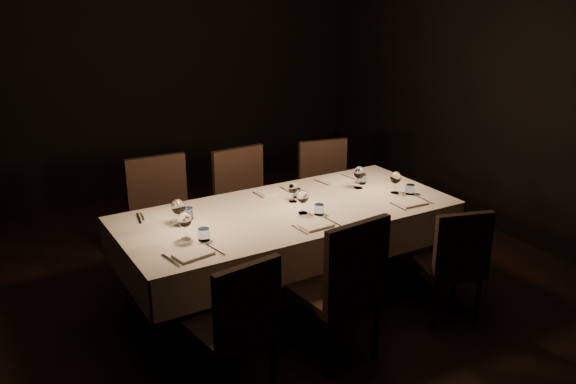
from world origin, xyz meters
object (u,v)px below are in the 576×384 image
dining_table (288,219)px  chair_near_center (343,284)px  chair_far_left (163,215)px  chair_far_right (327,189)px  chair_near_left (238,321)px  chair_near_right (454,259)px  chair_far_center (246,202)px

dining_table → chair_near_center: chair_near_center is taller
chair_far_left → chair_far_right: 1.56m
chair_far_left → chair_near_left: bearing=-91.3°
chair_near_right → dining_table: bearing=-26.9°
chair_far_center → chair_far_right: bearing=-6.3°
chair_near_center → chair_near_right: bearing=174.4°
chair_far_center → chair_far_left: bearing=174.2°
chair_near_left → chair_far_center: (0.88, 1.65, 0.04)m
dining_table → chair_near_right: size_ratio=2.86×
dining_table → chair_far_left: (-0.69, 0.85, -0.13)m
chair_near_left → chair_near_center: chair_near_center is taller
dining_table → chair_near_right: chair_near_right is taller
dining_table → chair_near_left: (-0.83, -0.84, -0.18)m
chair_near_left → chair_far_right: (1.70, 1.60, 0.03)m
dining_table → chair_near_left: 1.19m
chair_near_center → chair_near_right: chair_near_center is taller
chair_near_right → chair_far_center: chair_far_center is taller
chair_near_center → chair_far_left: (-0.59, 1.69, 0.01)m
chair_far_right → chair_far_left: bearing=-171.1°
chair_far_center → dining_table: bearing=-96.7°
chair_far_center → chair_far_right: chair_far_center is taller
chair_near_right → chair_far_center: size_ratio=0.88×
chair_near_right → chair_far_right: chair_far_right is taller
chair_far_center → chair_far_right: 0.82m
chair_far_left → chair_far_right: (1.56, -0.08, -0.03)m
chair_near_center → chair_far_center: size_ratio=1.01×
chair_far_right → chair_far_center: bearing=-171.4°
chair_far_right → chair_near_left: bearing=-124.8°
chair_near_left → chair_far_right: chair_far_right is taller
dining_table → chair_far_left: 1.10m
chair_far_left → chair_far_center: (0.74, -0.04, -0.01)m
chair_near_right → chair_far_left: bearing=-30.2°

